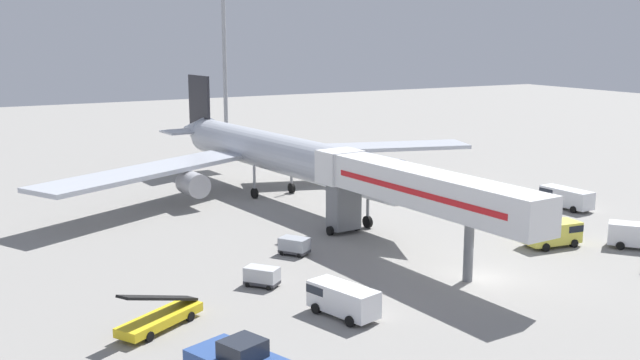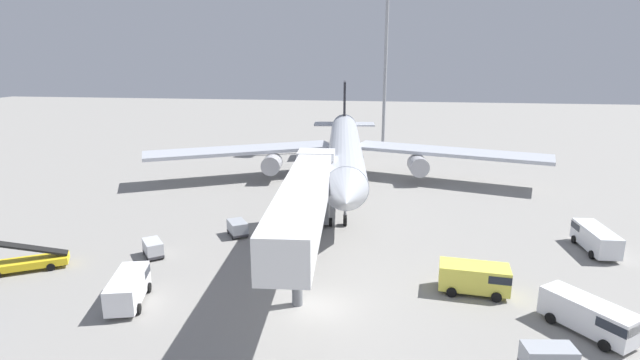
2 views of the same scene
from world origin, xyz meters
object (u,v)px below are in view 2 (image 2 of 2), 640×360
at_px(service_van_rear_right, 129,287).
at_px(baggage_cart_far_right, 153,248).
at_px(airplane_at_gate, 345,148).
at_px(service_van_outer_right, 591,316).
at_px(service_van_outer_left, 595,237).
at_px(belt_loader_truck, 25,261).
at_px(jet_bridge, 307,196).
at_px(baggage_cart_near_right, 548,358).
at_px(service_van_mid_right, 476,277).
at_px(apron_light_mast, 387,20).
at_px(baggage_cart_near_center, 237,228).

distance_m(service_van_rear_right, baggage_cart_far_right, 7.62).
bearing_deg(airplane_at_gate, service_van_outer_right, -61.34).
height_order(service_van_rear_right, service_van_outer_left, service_van_outer_left).
bearing_deg(belt_loader_truck, jet_bridge, 12.30).
height_order(jet_bridge, baggage_cart_near_right, jet_bridge).
height_order(service_van_mid_right, apron_light_mast, apron_light_mast).
height_order(service_van_mid_right, service_van_outer_right, service_van_outer_right).
bearing_deg(service_van_outer_left, baggage_cart_near_center, -177.96).
bearing_deg(baggage_cart_near_right, airplane_at_gate, 111.24).
relative_size(service_van_rear_right, baggage_cart_near_center, 1.90).
xyz_separation_m(service_van_mid_right, service_van_outer_left, (11.13, 9.20, 0.00)).
distance_m(service_van_rear_right, baggage_cart_near_center, 13.34).
height_order(belt_loader_truck, apron_light_mast, apron_light_mast).
height_order(jet_bridge, service_van_mid_right, jet_bridge).
relative_size(service_van_mid_right, baggage_cart_near_center, 1.83).
bearing_deg(service_van_outer_left, service_van_mid_right, -140.43).
bearing_deg(belt_loader_truck, service_van_mid_right, 2.43).
bearing_deg(belt_loader_truck, baggage_cart_near_right, -11.08).
xyz_separation_m(airplane_at_gate, service_van_rear_right, (-11.09, -32.92, -3.53)).
distance_m(service_van_rear_right, baggage_cart_near_right, 25.54).
xyz_separation_m(belt_loader_truck, apron_light_mast, (25.96, 54.39, 21.07)).
relative_size(belt_loader_truck, service_van_rear_right, 1.18).
distance_m(service_van_mid_right, service_van_outer_right, 7.23).
distance_m(belt_loader_truck, service_van_rear_right, 11.02).
distance_m(service_van_mid_right, apron_light_mast, 57.35).
relative_size(airplane_at_gate, service_van_rear_right, 10.30).
bearing_deg(jet_bridge, service_van_outer_right, -22.34).
relative_size(baggage_cart_near_right, apron_light_mast, 0.08).
height_order(jet_bridge, belt_loader_truck, jet_bridge).
bearing_deg(belt_loader_truck, airplane_at_gate, 53.84).
bearing_deg(apron_light_mast, service_van_rear_right, -105.00).
bearing_deg(service_van_rear_right, service_van_outer_left, 22.35).
height_order(airplane_at_gate, service_van_outer_right, airplane_at_gate).
distance_m(service_van_outer_right, baggage_cart_near_center, 28.39).
distance_m(belt_loader_truck, service_van_outer_right, 39.38).
bearing_deg(jet_bridge, service_van_outer_left, 14.37).
bearing_deg(airplane_at_gate, baggage_cart_near_right, -68.76).
distance_m(jet_bridge, baggage_cart_far_right, 13.56).
distance_m(jet_bridge, apron_light_mast, 52.62).
height_order(jet_bridge, baggage_cart_near_center, jet_bridge).
relative_size(service_van_outer_right, baggage_cart_near_right, 1.94).
distance_m(service_van_mid_right, baggage_cart_near_right, 8.74).
distance_m(airplane_at_gate, baggage_cart_far_right, 29.05).
bearing_deg(baggage_cart_near_right, jet_bridge, 141.70).
bearing_deg(service_van_outer_left, service_van_outer_right, -111.50).
relative_size(baggage_cart_far_right, apron_light_mast, 0.08).
bearing_deg(baggage_cart_near_right, service_van_outer_left, 63.38).
relative_size(belt_loader_truck, apron_light_mast, 0.18).
relative_size(service_van_outer_left, baggage_cart_far_right, 2.11).
distance_m(service_van_outer_right, apron_light_mast, 62.32).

